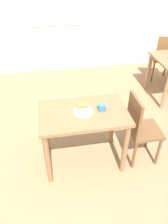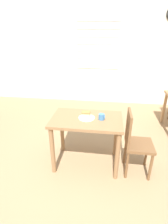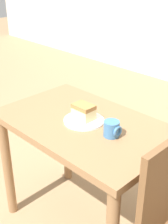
# 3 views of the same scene
# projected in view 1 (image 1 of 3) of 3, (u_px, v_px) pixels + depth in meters

# --- Properties ---
(ground_plane) EXTENTS (14.00, 14.00, 0.00)m
(ground_plane) POSITION_uv_depth(u_px,v_px,m) (87.00, 181.00, 2.56)
(ground_plane) COLOR #997A56
(wall_back) EXTENTS (10.00, 0.10, 2.80)m
(wall_back) POSITION_uv_depth(u_px,v_px,m) (59.00, 0.00, 4.10)
(wall_back) COLOR beige
(wall_back) RESTS_ON ground_plane
(dining_table_near) EXTENTS (0.97, 0.61, 0.76)m
(dining_table_near) POSITION_uv_depth(u_px,v_px,m) (83.00, 121.00, 2.46)
(dining_table_near) COLOR olive
(dining_table_near) RESTS_ON ground_plane
(chair_near_window) EXTENTS (0.37, 0.37, 0.93)m
(chair_near_window) POSITION_uv_depth(u_px,v_px,m) (140.00, 128.00, 2.56)
(chair_near_window) COLOR brown
(chair_near_window) RESTS_ON ground_plane
(chair_far_opposite) EXTENTS (0.46, 0.46, 0.93)m
(chair_far_opposite) POSITION_uv_depth(u_px,v_px,m) (163.00, 57.00, 4.21)
(chair_far_opposite) COLOR brown
(chair_far_opposite) RESTS_ON ground_plane
(plate) EXTENTS (0.22, 0.22, 0.01)m
(plate) POSITION_uv_depth(u_px,v_px,m) (83.00, 111.00, 2.37)
(plate) COLOR white
(plate) RESTS_ON dining_table_near
(cake_slice) EXTENTS (0.11, 0.08, 0.08)m
(cake_slice) POSITION_uv_depth(u_px,v_px,m) (82.00, 107.00, 2.35)
(cake_slice) COLOR beige
(cake_slice) RESTS_ON plate
(coffee_mug) EXTENTS (0.09, 0.08, 0.08)m
(coffee_mug) POSITION_uv_depth(u_px,v_px,m) (102.00, 107.00, 2.37)
(coffee_mug) COLOR teal
(coffee_mug) RESTS_ON dining_table_near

